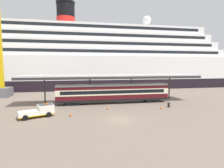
% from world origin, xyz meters
% --- Properties ---
extents(ground_plane, '(400.00, 400.00, 0.00)m').
position_xyz_m(ground_plane, '(0.00, 0.00, 0.00)').
color(ground_plane, '#736456').
extents(cruise_ship, '(144.93, 29.96, 32.39)m').
position_xyz_m(cruise_ship, '(-17.86, 47.95, 10.44)').
color(cruise_ship, black).
rests_on(cruise_ship, ground).
extents(platform_canopy, '(38.55, 5.35, 6.06)m').
position_xyz_m(platform_canopy, '(1.41, 12.47, 5.82)').
color(platform_canopy, beige).
rests_on(platform_canopy, ground).
extents(train_carriage, '(23.81, 2.81, 4.11)m').
position_xyz_m(train_carriage, '(1.41, 12.06, 2.31)').
color(train_carriage, black).
rests_on(train_carriage, ground).
extents(service_truck, '(5.58, 3.86, 2.02)m').
position_xyz_m(service_truck, '(-12.02, 3.84, 0.99)').
color(service_truck, silver).
rests_on(service_truck, ground).
extents(traffic_cone_near, '(0.36, 0.36, 0.60)m').
position_xyz_m(traffic_cone_near, '(9.11, 5.16, 0.29)').
color(traffic_cone_near, black).
rests_on(traffic_cone_near, ground).
extents(traffic_cone_mid, '(0.36, 0.36, 0.66)m').
position_xyz_m(traffic_cone_mid, '(-0.72, 6.74, 0.33)').
color(traffic_cone_mid, black).
rests_on(traffic_cone_mid, ground).
extents(traffic_cone_far, '(0.36, 0.36, 0.75)m').
position_xyz_m(traffic_cone_far, '(-7.28, 3.25, 0.37)').
color(traffic_cone_far, black).
rests_on(traffic_cone_far, ground).
extents(quay_bollard, '(0.48, 0.48, 0.96)m').
position_xyz_m(quay_bollard, '(11.16, 6.17, 0.52)').
color(quay_bollard, black).
rests_on(quay_bollard, ground).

